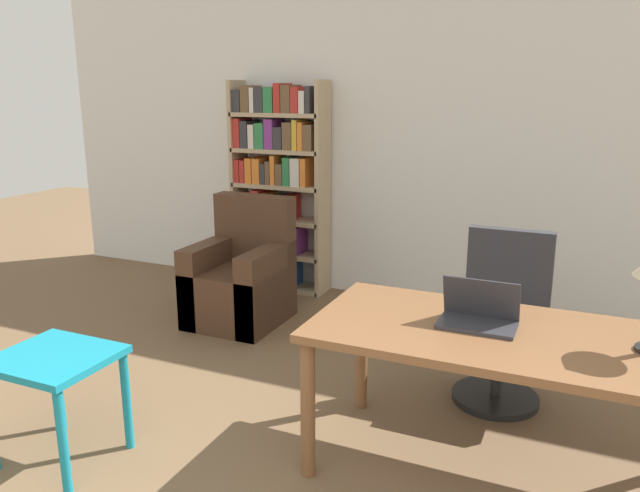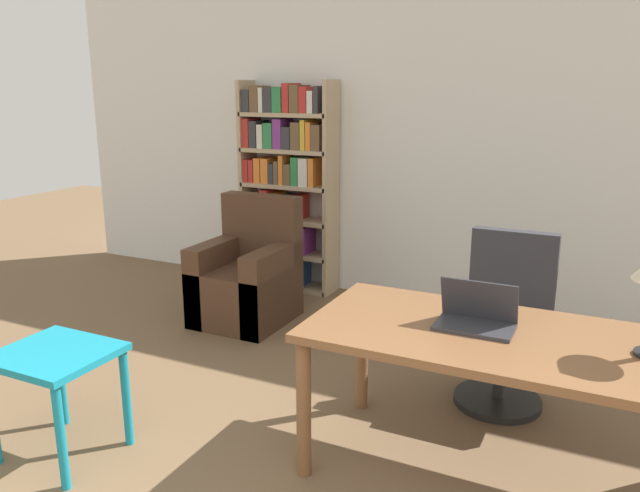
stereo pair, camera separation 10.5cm
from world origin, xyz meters
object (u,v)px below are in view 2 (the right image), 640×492
laptop (476,317)px  bookshelf (284,186)px  office_chair (505,327)px  side_table_blue (57,370)px  desk (496,352)px  armchair (248,281)px

laptop → bookshelf: bearing=136.0°
office_chair → side_table_blue: 2.44m
desk → office_chair: bearing=96.3°
laptop → office_chair: 0.85m
desk → side_table_blue: (-1.97, -0.73, -0.18)m
office_chair → bookshelf: bearing=149.0°
desk → armchair: bearing=149.3°
laptop → office_chair: size_ratio=0.35×
side_table_blue → armchair: bearing=94.9°
bookshelf → armchair: bearing=-80.4°
laptop → armchair: bearing=148.7°
side_table_blue → desk: bearing=20.4°
armchair → bookshelf: (-0.15, 0.88, 0.62)m
desk → office_chair: (-0.09, 0.82, -0.19)m
side_table_blue → armchair: size_ratio=0.58×
laptop → armchair: (-2.03, 1.23, -0.46)m
laptop → office_chair: (0.02, 0.79, -0.33)m
laptop → desk: bearing=-19.4°
office_chair → bookshelf: size_ratio=0.54×
desk → armchair: size_ratio=1.76×
desk → laptop: laptop is taller
office_chair → side_table_blue: (-1.88, -1.56, 0.01)m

